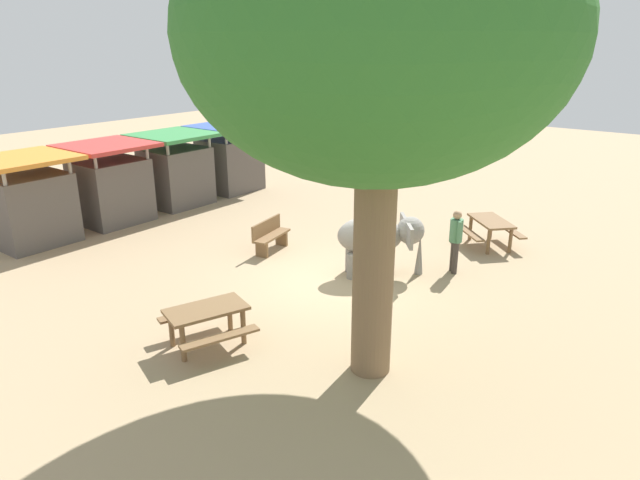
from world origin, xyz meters
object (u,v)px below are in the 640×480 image
object	(u,v)px
person_handler	(456,237)
wooden_bench	(270,235)
picnic_table_far	(207,317)
market_stall_orange	(30,205)
picnic_table_near	(491,226)
market_stall_green	(176,173)
shade_tree_main	(381,37)
elephant	(379,238)
market_stall_blue	(230,161)
market_stall_red	(111,187)

from	to	relation	value
person_handler	wooden_bench	size ratio (longest dim) A/B	1.12
picnic_table_far	market_stall_orange	xyz separation A→B (m)	(0.93, 8.39, 0.55)
wooden_bench	picnic_table_near	size ratio (longest dim) A/B	0.69
wooden_bench	market_stall_green	xyz separation A→B (m)	(1.55, 5.83, 0.67)
shade_tree_main	market_stall_green	size ratio (longest dim) A/B	3.12
picnic_table_far	market_stall_green	distance (m)	10.41
person_handler	shade_tree_main	distance (m)	6.93
elephant	person_handler	xyz separation A→B (m)	(1.28, -1.43, -0.02)
person_handler	market_stall_green	distance (m)	10.54
person_handler	market_stall_orange	bearing A→B (deg)	-14.75
elephant	picnic_table_near	size ratio (longest dim) A/B	0.98
person_handler	market_stall_orange	distance (m)	11.82
picnic_table_far	market_stall_blue	world-z (taller)	market_stall_blue
market_stall_red	market_stall_green	bearing A→B (deg)	0.00
picnic_table_near	picnic_table_far	bearing A→B (deg)	-60.97
shade_tree_main	picnic_table_far	world-z (taller)	shade_tree_main
picnic_table_near	picnic_table_far	size ratio (longest dim) A/B	1.10
market_stall_green	market_stall_blue	size ratio (longest dim) A/B	1.00
person_handler	picnic_table_far	size ratio (longest dim) A/B	0.85
wooden_bench	market_stall_red	xyz separation A→B (m)	(-1.05, 5.83, 0.67)
picnic_table_far	person_handler	bearing A→B (deg)	1.08
elephant	shade_tree_main	world-z (taller)	shade_tree_main
shade_tree_main	picnic_table_near	size ratio (longest dim) A/B	3.74
market_stall_green	elephant	bearing A→B (deg)	-97.16
picnic_table_near	market_stall_red	size ratio (longest dim) A/B	0.84
market_stall_orange	market_stall_blue	distance (m)	7.80
wooden_bench	market_stall_blue	distance (m)	7.18
shade_tree_main	picnic_table_near	xyz separation A→B (m)	(7.48, 0.82, -5.02)
picnic_table_near	wooden_bench	bearing A→B (deg)	-96.09
shade_tree_main	wooden_bench	size ratio (longest dim) A/B	5.43
market_stall_red	market_stall_blue	size ratio (longest dim) A/B	1.00
elephant	market_stall_orange	size ratio (longest dim) A/B	0.82
market_stall_orange	shade_tree_main	bearing A→B (deg)	-88.66
elephant	picnic_table_near	distance (m)	3.97
elephant	wooden_bench	world-z (taller)	elephant
picnic_table_near	market_stall_blue	distance (m)	10.53
picnic_table_far	market_stall_blue	xyz separation A→B (m)	(8.73, 8.39, 0.55)
picnic_table_far	market_stall_orange	size ratio (longest dim) A/B	0.76
wooden_bench	picnic_table_far	distance (m)	5.25
picnic_table_far	elephant	bearing A→B (deg)	11.83
market_stall_green	market_stall_blue	bearing A→B (deg)	0.00
picnic_table_near	elephant	bearing A→B (deg)	-68.04
shade_tree_main	wooden_bench	xyz separation A→B (m)	(3.39, 5.50, -5.13)
wooden_bench	market_stall_green	bearing A→B (deg)	-115.80
picnic_table_far	market_stall_blue	bearing A→B (deg)	63.89
wooden_bench	market_stall_red	size ratio (longest dim) A/B	0.58
shade_tree_main	market_stall_orange	xyz separation A→B (m)	(-0.26, 11.33, -4.46)
picnic_table_near	market_stall_blue	world-z (taller)	market_stall_blue
market_stall_blue	elephant	bearing A→B (deg)	-112.35
market_stall_red	market_stall_blue	distance (m)	5.20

